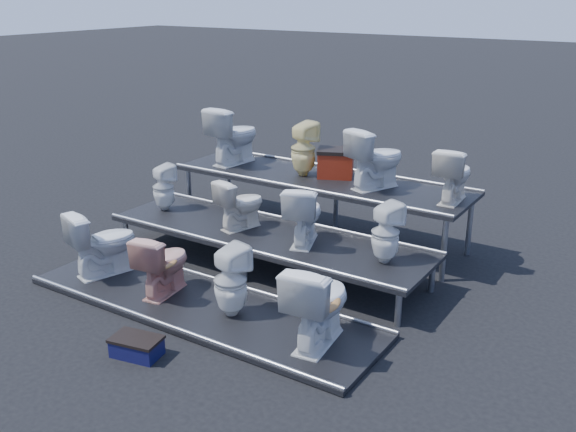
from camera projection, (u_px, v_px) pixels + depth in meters
The scene contains 18 objects.
ground at pixel (267, 268), 8.09m from camera, with size 80.00×80.00×0.00m, color black.
tier_front at pixel (200, 306), 7.05m from camera, with size 4.20×1.20×0.06m, color black.
tier_mid at pixel (267, 251), 8.01m from camera, with size 4.20×1.20×0.46m, color black.
tier_back at pixel (320, 207), 8.97m from camera, with size 4.20×1.20×0.86m, color black.
toilet_0 at pixel (103, 242), 7.66m from camera, with size 0.45×0.79×0.81m, color silver.
toilet_1 at pixel (163, 263), 7.18m from camera, with size 0.41×0.71×0.73m, color tan.
toilet_2 at pixel (231, 281), 6.68m from camera, with size 0.35×0.36×0.77m, color silver.
toilet_3 at pixel (318, 303), 6.13m from camera, with size 0.48×0.84×0.86m, color silver.
toilet_4 at pixel (163, 187), 8.69m from camera, with size 0.28×0.29×0.63m, color silver.
toilet_5 at pixel (241, 204), 8.03m from camera, with size 0.36×0.63×0.64m, color silver.
toilet_6 at pixel (304, 214), 7.54m from camera, with size 0.40×0.71×0.72m, color silver.
toilet_7 at pixel (386, 233), 7.01m from camera, with size 0.31×0.32×0.69m, color silver.
toilet_8 at pixel (234, 135), 9.44m from camera, with size 0.47×0.83×0.85m, color silver.
toilet_9 at pixel (303, 149), 8.84m from camera, with size 0.34×0.34×0.75m, color #F6E79B.
toilet_10 at pixel (376, 158), 8.27m from camera, with size 0.44×0.78×0.79m, color silver.
toilet_11 at pixel (454, 174), 7.76m from camera, with size 0.38×0.67×0.68m, color silver.
red_crate at pixel (336, 165), 8.84m from camera, with size 0.47×0.38×0.34m, color maroon.
step_stool at pixel (137, 348), 6.13m from camera, with size 0.46×0.27×0.16m, color #0E0F35.
Camera 1 is at (4.23, -6.07, 3.33)m, focal length 40.00 mm.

